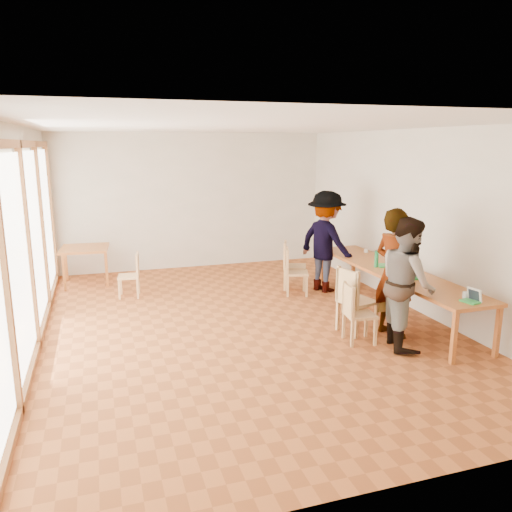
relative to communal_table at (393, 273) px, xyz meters
The scene contains 25 objects.
ground 2.61m from the communal_table, behind, with size 8.00×8.00×0.00m, color #AC5A29.
wall_back 4.99m from the communal_table, 120.53° to the left, with size 6.00×0.10×3.00m, color beige.
wall_front 4.59m from the communal_table, 123.62° to the right, with size 6.00×0.10×3.00m, color beige.
wall_right 0.97m from the communal_table, 25.59° to the left, with size 0.10×8.00×3.00m, color beige.
window_wall 5.52m from the communal_table, behind, with size 0.10×8.00×3.00m, color white.
ceiling 3.42m from the communal_table, behind, with size 6.00×8.00×0.04m, color white.
communal_table is the anchor object (origin of this frame).
side_table 5.93m from the communal_table, 144.57° to the left, with size 0.90×0.90×0.75m.
chair_near 1.52m from the communal_table, 142.82° to the right, with size 0.44×0.44×0.45m.
chair_mid 1.20m from the communal_table, 151.23° to the right, with size 0.56×0.56×0.53m.
chair_far 1.92m from the communal_table, 127.58° to the left, with size 0.52×0.52×0.46m.
chair_empty 2.19m from the communal_table, 119.19° to the left, with size 0.56×0.56×0.49m.
chair_spare 4.60m from the communal_table, 150.27° to the left, with size 0.42×0.42×0.43m.
person_near 0.99m from the communal_table, 122.94° to the right, with size 0.69×0.45×1.88m, color gray.
person_mid 1.37m from the communal_table, 115.43° to the right, with size 0.88×0.68×1.81m, color gray.
person_far 1.65m from the communal_table, 106.70° to the left, with size 1.23×0.71×1.91m, color gray.
laptop_near 1.79m from the communal_table, 89.55° to the right, with size 0.23×0.25×0.18m.
laptop_mid 0.56m from the communal_table, 91.41° to the right, with size 0.23×0.25×0.19m.
laptop_far 0.26m from the communal_table, 87.58° to the left, with size 0.28×0.29×0.20m.
yellow_mug 0.28m from the communal_table, 91.63° to the right, with size 0.11×0.11×0.09m, color yellow.
green_bottle 0.35m from the communal_table, 126.12° to the left, with size 0.07×0.07×0.28m, color #1C7D40.
clear_glass 1.64m from the communal_table, 88.72° to the right, with size 0.07×0.07×0.09m, color silver.
condiment_cup 1.35m from the communal_table, 79.15° to the left, with size 0.08×0.08×0.06m, color white.
pink_phone 0.35m from the communal_table, 78.91° to the left, with size 0.05×0.10×0.01m, color #F2517E.
black_pouch 0.59m from the communal_table, 122.84° to the right, with size 0.16×0.26×0.09m, color black.
Camera 1 is at (-2.02, -7.06, 2.74)m, focal length 35.00 mm.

